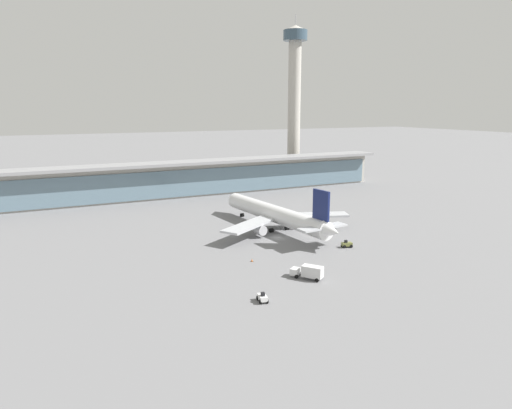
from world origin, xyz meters
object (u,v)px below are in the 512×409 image
object	(u,v)px
service_truck_under_wing_olive	(347,244)
safety_cone_alpha	(252,260)
airliner_on_stand	(277,214)
service_truck_mid_apron_white	(309,272)
service_truck_near_nose_white	(262,298)
control_tower	(294,93)

from	to	relation	value
service_truck_under_wing_olive	safety_cone_alpha	distance (m)	28.42
airliner_on_stand	service_truck_mid_apron_white	size ratio (longest dim) A/B	8.19
service_truck_mid_apron_white	safety_cone_alpha	distance (m)	17.48
service_truck_mid_apron_white	service_truck_under_wing_olive	bearing A→B (deg)	34.91
service_truck_under_wing_olive	service_truck_mid_apron_white	bearing A→B (deg)	-145.09
service_truck_near_nose_white	service_truck_mid_apron_white	xyz separation A→B (m)	(14.96, 6.48, 0.82)
service_truck_near_nose_white	service_truck_under_wing_olive	bearing A→B (deg)	30.60
airliner_on_stand	control_tower	distance (m)	110.45
service_truck_under_wing_olive	airliner_on_stand	bearing A→B (deg)	108.78
service_truck_mid_apron_white	control_tower	size ratio (longest dim) A/B	0.09
service_truck_near_nose_white	safety_cone_alpha	xyz separation A→B (m)	(8.81, 22.79, -0.56)
control_tower	safety_cone_alpha	bearing A→B (deg)	-125.23
airliner_on_stand	service_truck_under_wing_olive	xyz separation A→B (m)	(8.35, -24.56, -4.11)
service_truck_near_nose_white	safety_cone_alpha	size ratio (longest dim) A/B	4.45
airliner_on_stand	control_tower	size ratio (longest dim) A/B	0.72
service_truck_near_nose_white	control_tower	bearing A→B (deg)	56.93
service_truck_under_wing_olive	control_tower	bearing A→B (deg)	66.08
service_truck_mid_apron_white	safety_cone_alpha	bearing A→B (deg)	110.68
safety_cone_alpha	control_tower	bearing A→B (deg)	54.77
service_truck_near_nose_white	service_truck_under_wing_olive	distance (m)	43.23
airliner_on_stand	control_tower	bearing A→B (deg)	56.25
airliner_on_stand	service_truck_under_wing_olive	bearing A→B (deg)	-71.22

